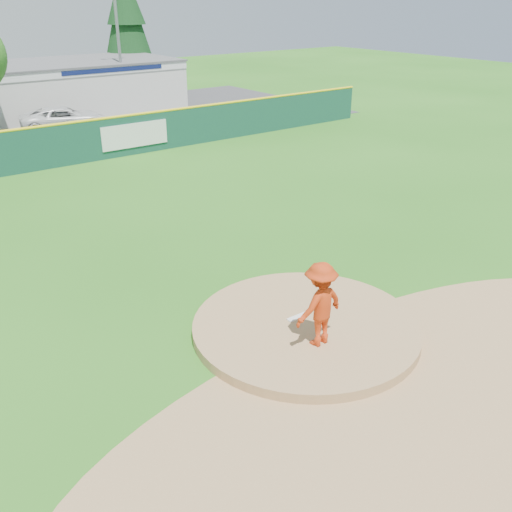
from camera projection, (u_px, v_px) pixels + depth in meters
ground at (305, 332)px, 13.91m from camera, size 120.00×120.00×0.00m
pitchers_mound at (305, 332)px, 13.91m from camera, size 5.50×5.50×0.50m
pitching_rubber at (298, 317)px, 14.02m from camera, size 0.60×0.15×0.04m
infield_dirt_arc at (402, 394)px, 11.74m from camera, size 15.40×15.40×0.01m
pitcher at (320, 304)px, 12.62m from camera, size 1.33×0.81×1.99m
van at (64, 119)px, 34.11m from camera, size 5.46×3.43×1.41m
pool_building_grp at (64, 86)px, 39.67m from camera, size 15.20×8.20×3.31m
fence_banners at (9, 154)px, 25.47m from camera, size 15.97×0.04×1.20m
outfield_fence at (48, 146)px, 26.48m from camera, size 40.00×0.14×2.07m
conifer_tree at (126, 22)px, 44.79m from camera, size 4.40×4.40×9.50m
light_pole_right at (117, 27)px, 37.53m from camera, size 1.75×0.25×10.00m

